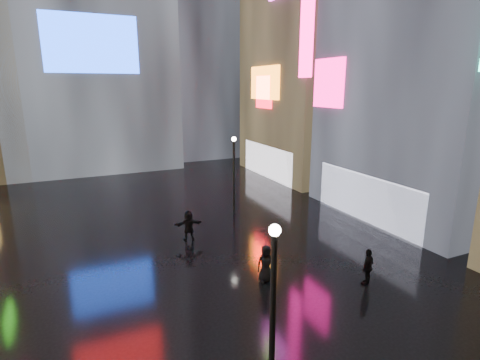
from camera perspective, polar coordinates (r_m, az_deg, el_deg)
ground at (r=22.66m, az=-8.55°, el=-7.78°), size 140.00×140.00×0.00m
building_right_far at (r=37.60m, az=11.64°, el=22.42°), size 10.28×12.00×28.00m
tower_flank_right at (r=49.28m, az=-7.67°, el=24.10°), size 12.00×12.00×34.00m
lamp_near at (r=10.04m, az=5.04°, el=-18.86°), size 0.30×0.30×5.20m
lamp_far at (r=24.75m, az=-0.91°, el=1.42°), size 0.30×0.30×5.20m
pedestrian_3 at (r=17.45m, az=18.90°, el=-12.42°), size 1.05×0.75×1.65m
pedestrian_4 at (r=16.82m, az=3.98°, el=-12.59°), size 0.90×0.67×1.68m
pedestrian_5 at (r=21.14m, az=-7.83°, el=-6.89°), size 1.63×0.68×1.71m
umbrella_2 at (r=16.30m, az=4.05°, el=-8.69°), size 1.25×1.25×0.80m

